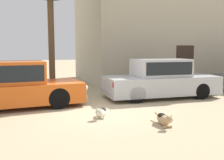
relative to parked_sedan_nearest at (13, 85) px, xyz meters
name	(u,v)px	position (x,y,z in m)	size (l,w,h in m)	color
ground_plane	(94,110)	(2.35, -1.27, -0.74)	(80.00, 80.00, 0.00)	tan
parked_sedan_nearest	(13,85)	(0.00, 0.00, 0.00)	(4.58, 1.93, 1.50)	#D15619
parked_sedan_second	(161,79)	(5.42, -0.06, 0.01)	(4.63, 2.05, 1.52)	#B2B5BA
apartment_block	(185,16)	(10.55, 5.67, 3.31)	(13.37, 5.91, 8.08)	#BCB299
stray_dog_spotted	(101,112)	(2.32, -2.12, -0.59)	(0.57, 0.90, 0.35)	beige
stray_dog_tan	(163,119)	(3.54, -3.38, -0.58)	(0.32, 1.04, 0.36)	tan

